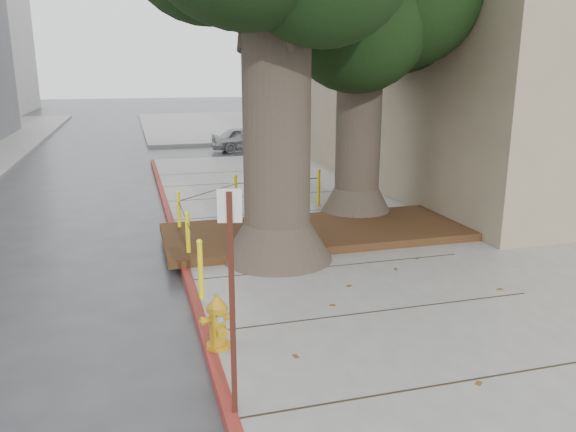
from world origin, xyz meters
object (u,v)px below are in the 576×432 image
object	(u,v)px
car_red	(408,132)
fire_hydrant	(218,322)
signpost	(232,291)
car_silver	(248,139)

from	to	relation	value
car_red	fire_hydrant	bearing A→B (deg)	143.71
fire_hydrant	car_red	world-z (taller)	car_red
fire_hydrant	car_red	size ratio (longest dim) A/B	0.20
signpost	car_red	size ratio (longest dim) A/B	0.64
signpost	car_red	world-z (taller)	signpost
fire_hydrant	signpost	xyz separation A→B (m)	(-0.05, -1.41, 0.97)
signpost	car_silver	size ratio (longest dim) A/B	0.72
fire_hydrant	car_red	distance (m)	22.28
signpost	fire_hydrant	bearing A→B (deg)	100.55
car_silver	signpost	bearing A→B (deg)	168.91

